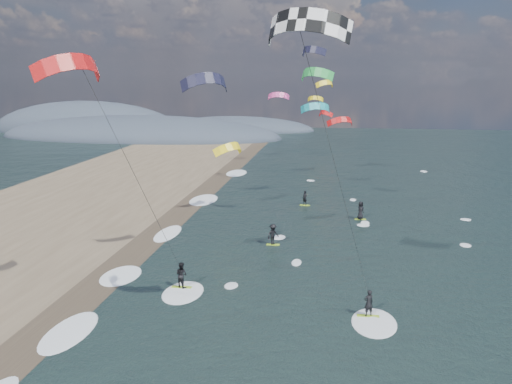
# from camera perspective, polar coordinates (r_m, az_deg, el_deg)

# --- Properties ---
(wet_sand_strip) EXTENTS (3.00, 240.00, 0.00)m
(wet_sand_strip) POSITION_cam_1_polar(r_m,az_deg,el_deg) (38.03, -17.38, -10.50)
(wet_sand_strip) COLOR #382D23
(wet_sand_strip) RESTS_ON ground
(coastal_hills) EXTENTS (80.00, 41.00, 15.00)m
(coastal_hills) POSITION_cam_1_polar(r_m,az_deg,el_deg) (139.01, -12.38, 5.70)
(coastal_hills) COLOR #3D4756
(coastal_hills) RESTS_ON ground
(kitesurfer_near_a) EXTENTS (7.76, 8.84, 17.28)m
(kitesurfer_near_a) POSITION_cam_1_polar(r_m,az_deg,el_deg) (27.19, 6.07, 9.52)
(kitesurfer_near_a) COLOR #9AC823
(kitesurfer_near_a) RESTS_ON ground
(kitesurfer_near_b) EXTENTS (6.81, 9.38, 15.61)m
(kitesurfer_near_b) POSITION_cam_1_polar(r_m,az_deg,el_deg) (33.29, -13.86, 4.96)
(kitesurfer_near_b) COLOR #9AC823
(kitesurfer_near_b) RESTS_ON ground
(far_kitesurfers) EXTENTS (8.70, 15.92, 1.80)m
(far_kitesurfers) POSITION_cam_1_polar(r_m,az_deg,el_deg) (52.65, 5.42, -2.77)
(far_kitesurfers) COLOR #9AC823
(far_kitesurfers) RESTS_ON ground
(bg_kite_field) EXTENTS (14.51, 76.25, 11.16)m
(bg_kite_field) POSITION_cam_1_polar(r_m,az_deg,el_deg) (74.88, 4.84, 9.35)
(bg_kite_field) COLOR black
(bg_kite_field) RESTS_ON ground
(shoreline_surf) EXTENTS (2.40, 79.40, 0.11)m
(shoreline_surf) POSITION_cam_1_polar(r_m,az_deg,el_deg) (41.63, -13.06, -8.30)
(shoreline_surf) COLOR white
(shoreline_surf) RESTS_ON ground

